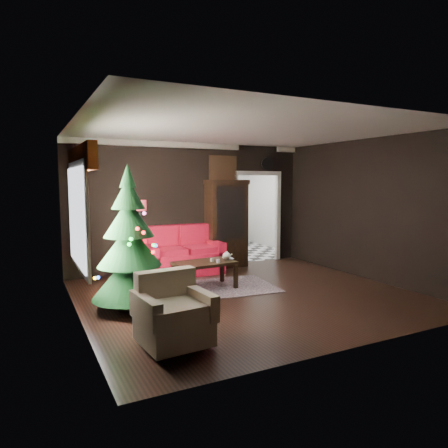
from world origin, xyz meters
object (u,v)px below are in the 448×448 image
teapot (227,256)px  kitchen_table (224,240)px  curio_cabinet (226,226)px  christmas_tree (129,242)px  armchair (174,309)px  loveseat (183,250)px  coffee_table (205,275)px  floor_lamp (141,239)px  wall_clock (267,164)px

teapot → kitchen_table: (1.45, 3.00, -0.20)m
curio_cabinet → christmas_tree: 3.50m
kitchen_table → armchair: bearing=-122.2°
loveseat → coffee_table: (-0.08, -1.31, -0.25)m
christmas_tree → armchair: bearing=-85.7°
loveseat → curio_cabinet: size_ratio=0.89×
loveseat → christmas_tree: bearing=-129.4°
loveseat → coffee_table: 1.34m
curio_cabinet → christmas_tree: size_ratio=0.87×
curio_cabinet → floor_lamp: size_ratio=1.24×
armchair → kitchen_table: armchair is taller
curio_cabinet → floor_lamp: curio_cabinet is taller
curio_cabinet → coffee_table: bearing=-128.7°
coffee_table → kitchen_table: (1.88, 2.96, 0.12)m
curio_cabinet → teapot: 1.80m
christmas_tree → coffee_table: bearing=22.6°
armchair → kitchen_table: 6.15m
loveseat → wall_clock: bearing=9.7°
floor_lamp → kitchen_table: bearing=34.5°
loveseat → curio_cabinet: curio_cabinet is taller
kitchen_table → coffee_table: bearing=-122.4°
floor_lamp → coffee_table: floor_lamp is taller
armchair → floor_lamp: bearing=76.1°
floor_lamp → kitchen_table: 3.39m
curio_cabinet → wall_clock: wall_clock is taller
floor_lamp → teapot: 1.73m
teapot → kitchen_table: size_ratio=0.22×
floor_lamp → armchair: floor_lamp is taller
curio_cabinet → kitchen_table: 1.67m
christmas_tree → kitchen_table: bearing=46.6°
wall_clock → loveseat: bearing=-170.3°
coffee_table → teapot: 0.54m
armchair → teapot: 2.87m
curio_cabinet → christmas_tree: bearing=-141.8°
floor_lamp → wall_clock: 3.72m
loveseat → floor_lamp: (-0.97, -0.25, 0.33)m
christmas_tree → kitchen_table: 4.99m
curio_cabinet → teapot: (-0.80, -1.57, -0.37)m
teapot → wall_clock: size_ratio=0.52×
teapot → wall_clock: (2.00, 1.75, 1.80)m
floor_lamp → christmas_tree: 1.81m
wall_clock → armchair: bearing=-134.1°
teapot → kitchen_table: kitchen_table is taller
christmas_tree → teapot: 2.09m
wall_clock → kitchen_table: size_ratio=0.43×
loveseat → kitchen_table: bearing=42.5°
armchair → wall_clock: wall_clock is taller
armchair → loveseat: bearing=62.4°
floor_lamp → christmas_tree: (-0.63, -1.69, 0.22)m
armchair → coffee_table: 2.65m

